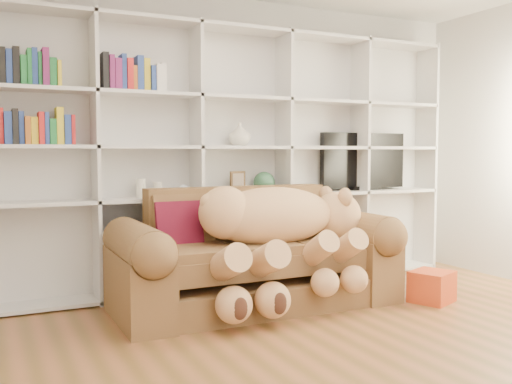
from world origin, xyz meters
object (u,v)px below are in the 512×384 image
gift_box (432,286)px  tv (363,162)px  teddy_bear (279,228)px  sofa (254,261)px

gift_box → tv: (0.20, 1.25, 1.03)m
gift_box → tv: tv is taller
teddy_bear → gift_box: teddy_bear is taller
sofa → gift_box: bearing=-21.9°
sofa → teddy_bear: size_ratio=1.43×
teddy_bear → tv: 1.78m
sofa → tv: size_ratio=2.29×
sofa → teddy_bear: (0.13, -0.19, 0.29)m
sofa → teddy_bear: teddy_bear is taller
teddy_bear → tv: bearing=30.3°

